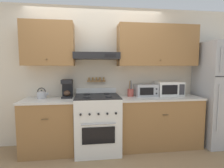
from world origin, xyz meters
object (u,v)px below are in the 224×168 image
object	(u,v)px
stove_range	(97,123)
microwave	(168,88)
refrigerator	(217,94)
toaster_oven	(146,90)
utensil_crock	(131,92)
coffee_maker	(67,88)
tea_kettle	(42,94)

from	to	relation	value
stove_range	microwave	world-z (taller)	microwave
stove_range	refrigerator	distance (m)	2.30
microwave	toaster_oven	size ratio (longest dim) A/B	1.25
refrigerator	toaster_oven	distance (m)	1.35
utensil_crock	toaster_oven	size ratio (longest dim) A/B	0.75
coffee_maker	toaster_oven	xyz separation A→B (m)	(1.43, -0.03, -0.05)
refrigerator	utensil_crock	bearing A→B (deg)	174.15
refrigerator	utensil_crock	world-z (taller)	refrigerator
stove_range	refrigerator	bearing A→B (deg)	0.17
stove_range	toaster_oven	bearing A→B (deg)	10.70
refrigerator	tea_kettle	world-z (taller)	refrigerator
refrigerator	toaster_oven	bearing A→B (deg)	172.98
tea_kettle	toaster_oven	world-z (taller)	toaster_oven
stove_range	utensil_crock	bearing A→B (deg)	15.57
utensil_crock	refrigerator	bearing A→B (deg)	-5.85
tea_kettle	microwave	distance (m)	2.32
refrigerator	microwave	size ratio (longest dim) A/B	3.92
microwave	toaster_oven	distance (m)	0.46
coffee_maker	microwave	xyz separation A→B (m)	(1.89, -0.01, -0.03)
stove_range	coffee_maker	size ratio (longest dim) A/B	3.26
coffee_maker	refrigerator	bearing A→B (deg)	-4.08
coffee_maker	utensil_crock	distance (m)	1.15
stove_range	utensil_crock	size ratio (longest dim) A/B	3.60
stove_range	coffee_maker	world-z (taller)	coffee_maker
microwave	toaster_oven	bearing A→B (deg)	-177.56
coffee_maker	utensil_crock	bearing A→B (deg)	-1.55
refrigerator	coffee_maker	world-z (taller)	refrigerator
stove_range	toaster_oven	size ratio (longest dim) A/B	2.71
coffee_maker	toaster_oven	size ratio (longest dim) A/B	0.83
stove_range	tea_kettle	size ratio (longest dim) A/B	5.22
tea_kettle	utensil_crock	bearing A→B (deg)	0.00
microwave	utensil_crock	distance (m)	0.75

